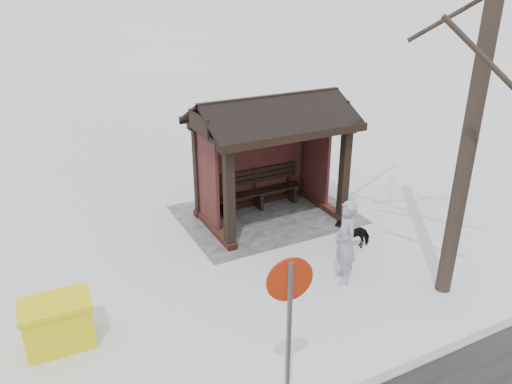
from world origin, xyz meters
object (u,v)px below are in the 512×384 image
dog (352,233)px  pedestrian (345,242)px  bus_shelter (268,133)px  road_sign (289,305)px  grit_bin (58,323)px

dog → pedestrian: bearing=-24.6°
bus_shelter → road_sign: bearing=64.0°
dog → road_sign: size_ratio=0.30×
bus_shelter → road_sign: 6.07m
dog → road_sign: bearing=-28.2°
pedestrian → dog: 1.52m
pedestrian → bus_shelter: bearing=-163.3°
pedestrian → road_sign: bearing=-32.2°
bus_shelter → dog: bus_shelter is taller
grit_bin → road_sign: 4.06m
pedestrian → road_sign: (2.61, 2.23, 0.89)m
road_sign → dog: bearing=-129.6°
grit_bin → pedestrian: bearing=176.0°
dog → grit_bin: bearing=-66.2°
pedestrian → grit_bin: bearing=-79.0°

